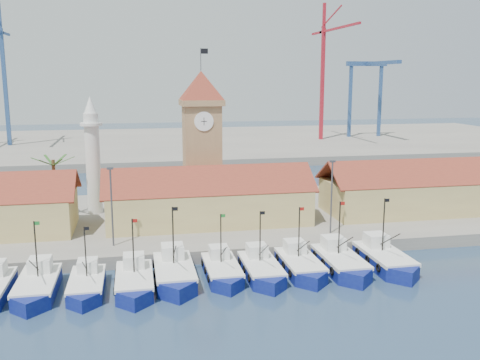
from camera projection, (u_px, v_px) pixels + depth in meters
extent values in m
plane|color=#1D324D|center=(237.00, 290.00, 51.72)|extent=(400.00, 400.00, 0.00)
cube|color=gray|center=(205.00, 220.00, 74.70)|extent=(140.00, 32.00, 1.50)
cube|color=gray|center=(167.00, 144.00, 157.50)|extent=(240.00, 80.00, 2.00)
cube|color=navy|center=(38.00, 289.00, 50.80)|extent=(3.51, 7.95, 1.81)
cube|color=navy|center=(30.00, 306.00, 46.97)|extent=(3.51, 3.51, 1.81)
cube|color=silver|center=(37.00, 280.00, 50.63)|extent=(3.58, 8.17, 0.35)
cube|color=silver|center=(40.00, 265.00, 52.39)|extent=(2.11, 2.21, 1.40)
cylinder|color=black|center=(36.00, 250.00, 50.58)|extent=(0.14, 0.14, 5.62)
cube|color=#197226|center=(37.00, 223.00, 50.14)|extent=(0.50, 0.02, 0.35)
cube|color=navy|center=(87.00, 287.00, 51.30)|extent=(3.18, 7.19, 1.63)
cube|color=navy|center=(84.00, 303.00, 47.84)|extent=(3.18, 3.18, 1.63)
cube|color=silver|center=(87.00, 279.00, 51.15)|extent=(3.24, 7.39, 0.32)
cube|color=silver|center=(88.00, 266.00, 52.74)|extent=(1.91, 2.00, 1.27)
cylinder|color=black|center=(86.00, 252.00, 51.10)|extent=(0.13, 0.13, 5.08)
cube|color=black|center=(87.00, 229.00, 50.70)|extent=(0.45, 0.02, 0.32)
cube|color=navy|center=(135.00, 284.00, 51.99)|extent=(3.47, 7.85, 1.78)
cube|color=navy|center=(135.00, 300.00, 48.21)|extent=(3.47, 3.47, 1.78)
cube|color=silver|center=(134.00, 275.00, 51.82)|extent=(3.54, 8.06, 0.35)
cube|color=silver|center=(134.00, 261.00, 53.56)|extent=(2.08, 2.18, 1.39)
cylinder|color=black|center=(133.00, 247.00, 51.78)|extent=(0.14, 0.14, 5.55)
cube|color=#A5140F|center=(135.00, 221.00, 51.34)|extent=(0.50, 0.02, 0.35)
cube|color=navy|center=(174.00, 276.00, 54.07)|extent=(3.79, 8.58, 1.95)
cube|color=navy|center=(178.00, 292.00, 49.93)|extent=(3.79, 3.79, 1.95)
cube|color=silver|center=(174.00, 267.00, 53.88)|extent=(3.87, 8.82, 0.38)
cube|color=silver|center=(172.00, 252.00, 55.79)|extent=(2.27, 2.38, 1.52)
cylinder|color=black|center=(173.00, 236.00, 53.83)|extent=(0.15, 0.15, 6.07)
cube|color=black|center=(175.00, 209.00, 53.35)|extent=(0.54, 0.02, 0.38)
cube|color=navy|center=(222.00, 273.00, 55.09)|extent=(3.30, 7.47, 1.70)
cube|color=navy|center=(228.00, 286.00, 51.49)|extent=(3.30, 3.30, 1.70)
cube|color=silver|center=(222.00, 265.00, 54.93)|extent=(3.37, 7.68, 0.33)
cube|color=silver|center=(219.00, 252.00, 56.59)|extent=(1.98, 2.07, 1.32)
cylinder|color=black|center=(221.00, 239.00, 54.89)|extent=(0.13, 0.13, 5.28)
cube|color=#197226|center=(223.00, 216.00, 54.47)|extent=(0.47, 0.02, 0.33)
cube|color=navy|center=(261.00, 272.00, 55.33)|extent=(3.42, 7.74, 1.76)
cube|color=navy|center=(270.00, 286.00, 51.60)|extent=(3.42, 3.42, 1.76)
cube|color=silver|center=(261.00, 264.00, 55.16)|extent=(3.49, 7.95, 0.34)
cube|color=silver|center=(257.00, 251.00, 56.88)|extent=(2.05, 2.15, 1.37)
cylinder|color=black|center=(260.00, 237.00, 55.12)|extent=(0.14, 0.14, 5.47)
cube|color=black|center=(263.00, 213.00, 54.69)|extent=(0.49, 0.02, 0.34)
cube|color=navy|center=(300.00, 267.00, 56.55)|extent=(3.47, 7.86, 1.79)
cube|color=navy|center=(312.00, 281.00, 52.76)|extent=(3.47, 3.47, 1.79)
cube|color=silver|center=(300.00, 259.00, 56.38)|extent=(3.54, 8.08, 0.35)
cube|color=silver|center=(295.00, 247.00, 58.12)|extent=(2.08, 2.18, 1.39)
cylinder|color=black|center=(299.00, 233.00, 56.33)|extent=(0.14, 0.14, 5.56)
cube|color=#A5140F|center=(302.00, 209.00, 55.90)|extent=(0.50, 0.02, 0.35)
cube|color=navy|center=(340.00, 265.00, 57.20)|extent=(3.69, 8.36, 1.90)
cube|color=navy|center=(356.00, 279.00, 53.18)|extent=(3.69, 3.69, 1.90)
cube|color=silver|center=(340.00, 257.00, 57.02)|extent=(3.77, 8.59, 0.37)
cube|color=silver|center=(333.00, 243.00, 58.88)|extent=(2.22, 2.32, 1.48)
cylinder|color=black|center=(339.00, 229.00, 56.98)|extent=(0.15, 0.15, 5.91)
cube|color=#A5140F|center=(343.00, 203.00, 56.51)|extent=(0.53, 0.02, 0.37)
cube|color=navy|center=(384.00, 262.00, 58.14)|extent=(3.75, 8.49, 1.93)
cube|color=navy|center=(403.00, 276.00, 54.05)|extent=(3.75, 3.75, 1.93)
cube|color=silver|center=(384.00, 253.00, 57.95)|extent=(3.83, 8.73, 0.38)
cube|color=silver|center=(376.00, 240.00, 59.84)|extent=(2.25, 2.36, 1.50)
cylinder|color=black|center=(383.00, 225.00, 57.91)|extent=(0.15, 0.15, 6.00)
cube|color=black|center=(387.00, 200.00, 57.43)|extent=(0.54, 0.02, 0.38)
cube|color=tan|center=(208.00, 205.00, 70.28)|extent=(26.00, 10.00, 4.50)
cube|color=maroon|center=(211.00, 181.00, 67.17)|extent=(27.04, 5.13, 3.21)
cube|color=maroon|center=(205.00, 174.00, 71.98)|extent=(27.04, 5.13, 3.21)
cube|color=tan|center=(430.00, 195.00, 76.38)|extent=(30.00, 10.00, 4.50)
cube|color=maroon|center=(442.00, 172.00, 73.27)|extent=(31.20, 5.13, 3.21)
cube|color=maroon|center=(423.00, 166.00, 78.09)|extent=(31.20, 5.13, 3.21)
cube|color=#A17D52|center=(202.00, 159.00, 75.07)|extent=(5.00, 5.00, 15.00)
cube|color=#A17D52|center=(201.00, 102.00, 73.58)|extent=(5.80, 5.80, 0.80)
pyramid|color=maroon|center=(201.00, 86.00, 73.15)|extent=(5.80, 5.80, 4.00)
cylinder|color=white|center=(204.00, 121.00, 71.58)|extent=(2.60, 0.15, 2.60)
cube|color=black|center=(204.00, 121.00, 71.50)|extent=(0.08, 0.02, 1.00)
cube|color=black|center=(204.00, 121.00, 71.50)|extent=(0.80, 0.02, 0.08)
cylinder|color=#3F3F44|center=(201.00, 59.00, 72.49)|extent=(0.10, 0.10, 3.00)
cube|color=black|center=(204.00, 51.00, 72.38)|extent=(1.00, 0.03, 0.70)
cylinder|color=silver|center=(93.00, 164.00, 74.23)|extent=(2.00, 2.00, 14.00)
cylinder|color=silver|center=(91.00, 124.00, 73.20)|extent=(3.00, 3.00, 0.40)
cone|color=silver|center=(90.00, 105.00, 72.71)|extent=(1.80, 1.80, 2.40)
cylinder|color=brown|center=(55.00, 189.00, 71.92)|extent=(0.44, 0.44, 8.00)
cube|color=#295C1F|center=(64.00, 161.00, 71.47)|extent=(2.80, 0.35, 1.18)
cube|color=#295C1F|center=(60.00, 160.00, 72.50)|extent=(1.71, 2.60, 1.18)
cube|color=#295C1F|center=(49.00, 160.00, 72.23)|extent=(1.71, 2.60, 1.18)
cube|color=#295C1F|center=(42.00, 162.00, 70.93)|extent=(2.80, 0.35, 1.18)
cube|color=#295C1F|center=(46.00, 163.00, 69.90)|extent=(1.71, 2.60, 1.18)
cube|color=#295C1F|center=(57.00, 162.00, 70.17)|extent=(1.71, 2.60, 1.18)
cylinder|color=#3F3F44|center=(112.00, 207.00, 59.86)|extent=(0.20, 0.20, 9.00)
cube|color=#3F3F44|center=(110.00, 168.00, 59.03)|extent=(0.70, 0.25, 0.25)
cylinder|color=#3F3F44|center=(331.00, 197.00, 64.82)|extent=(0.20, 0.20, 9.00)
cube|color=#3F3F44|center=(333.00, 161.00, 63.99)|extent=(0.70, 0.25, 0.25)
cube|color=#2A4C82|center=(5.00, 88.00, 144.24)|extent=(1.00, 1.00, 31.18)
cube|color=#2A4C82|center=(5.00, 33.00, 146.31)|extent=(0.60, 10.00, 0.60)
cube|color=#A81927|center=(322.00, 85.00, 158.20)|extent=(1.00, 1.00, 32.47)
cube|color=#A81927|center=(338.00, 28.00, 144.30)|extent=(0.60, 28.62, 0.60)
cube|color=#A81927|center=(318.00, 33.00, 160.15)|extent=(0.60, 10.00, 0.60)
cube|color=#A81927|center=(324.00, 15.00, 154.48)|extent=(0.80, 0.80, 7.00)
cube|color=#2A4C82|center=(350.00, 101.00, 166.11)|extent=(0.90, 0.90, 22.00)
cube|color=#2A4C82|center=(380.00, 101.00, 168.02)|extent=(0.90, 0.90, 22.00)
cube|color=#2A4C82|center=(367.00, 64.00, 164.90)|extent=(13.00, 1.40, 1.40)
cube|color=#2A4C82|center=(381.00, 63.00, 155.27)|extent=(1.40, 22.00, 1.00)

